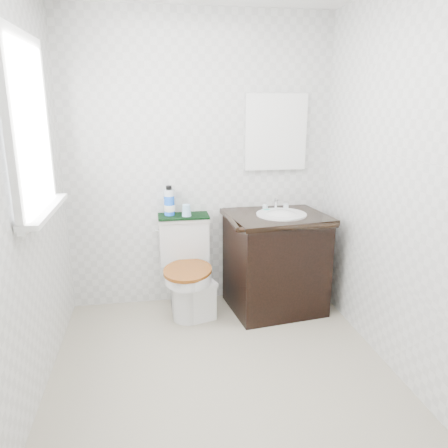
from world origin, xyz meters
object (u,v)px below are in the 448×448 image
object	(u,v)px
vanity	(275,259)
cup	(186,210)
trash_bin	(201,300)
toilet	(186,272)
mouthwash_bottle	(169,202)

from	to	relation	value
vanity	cup	bearing A→B (deg)	168.36
trash_bin	cup	size ratio (longest dim) A/B	3.31
toilet	mouthwash_bottle	world-z (taller)	mouthwash_bottle
trash_bin	mouthwash_bottle	xyz separation A→B (m)	(-0.22, 0.31, 0.75)
vanity	mouthwash_bottle	size ratio (longest dim) A/B	3.78
trash_bin	mouthwash_bottle	distance (m)	0.84
trash_bin	mouthwash_bottle	size ratio (longest dim) A/B	1.31
cup	toilet	bearing A→B (deg)	-105.21
toilet	vanity	bearing A→B (deg)	-5.06
toilet	vanity	distance (m)	0.75
trash_bin	cup	world-z (taller)	cup
vanity	mouthwash_bottle	bearing A→B (deg)	166.23
mouthwash_bottle	vanity	bearing A→B (deg)	-13.77
mouthwash_bottle	trash_bin	bearing A→B (deg)	-55.28
toilet	trash_bin	xyz separation A→B (m)	(0.11, -0.17, -0.18)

